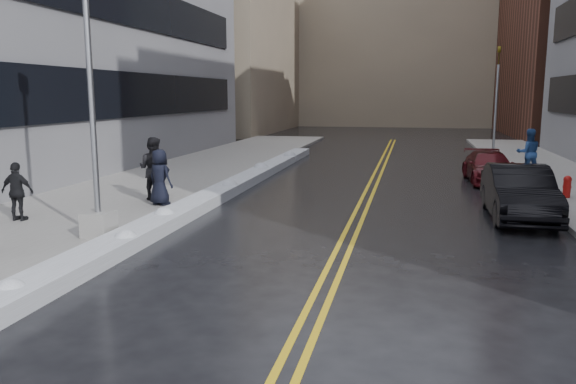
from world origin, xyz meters
The scene contains 16 objects.
ground centered at (0.00, 0.00, 0.00)m, with size 160.00×160.00×0.00m, color black.
sidewalk_west centered at (-5.75, 10.00, 0.07)m, with size 5.50×50.00×0.15m, color gray.
lane_line_left centered at (2.35, 10.00, 0.00)m, with size 0.12×50.00×0.01m, color gold.
lane_line_right centered at (2.65, 10.00, 0.00)m, with size 0.12×50.00×0.01m, color gold.
snow_ridge centered at (-2.45, 8.00, 0.17)m, with size 0.90×30.00×0.34m, color silver.
building_west_far centered at (-15.50, 44.00, 9.00)m, with size 14.00×22.00×18.00m, color gray.
building_far centered at (2.00, 60.00, 11.00)m, with size 36.00×16.00×22.00m, color gray.
lamppost centered at (-3.30, 2.00, 2.53)m, with size 0.65×0.65×7.62m.
fire_hydrant centered at (9.00, 10.00, 0.55)m, with size 0.26×0.26×0.73m.
traffic_signal centered at (8.50, 24.00, 3.40)m, with size 0.16×0.20×6.00m.
pedestrian_b centered at (-4.14, 6.72, 1.16)m, with size 0.98×0.77×2.02m, color black.
pedestrian_c centered at (-3.56, 5.96, 1.01)m, with size 0.84×0.55×1.72m, color black.
pedestrian_d centered at (-6.33, 3.09, 0.94)m, with size 0.93×0.39×1.59m, color black.
pedestrian_east centered at (8.67, 14.90, 1.14)m, with size 0.96×0.75×1.97m, color navy.
car_black centered at (6.97, 6.94, 0.76)m, with size 1.61×4.62×1.52m, color black.
car_maroon centered at (7.03, 13.87, 0.61)m, with size 1.72×4.24×1.23m, color #440A0F.
Camera 1 is at (3.95, -9.79, 3.51)m, focal length 35.00 mm.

